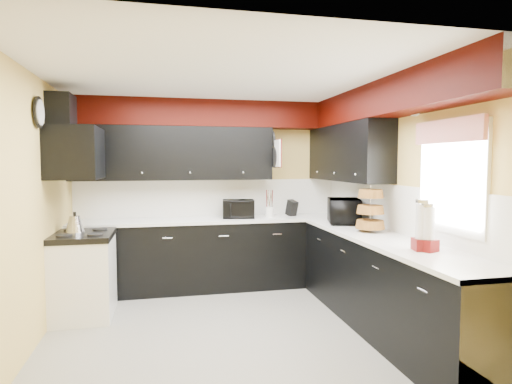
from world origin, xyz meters
TOP-DOWN VIEW (x-y plane):
  - ground at (0.00, 0.00)m, footprint 3.60×3.60m
  - wall_back at (0.00, 1.80)m, footprint 3.60×0.06m
  - wall_right at (1.80, 0.00)m, footprint 0.06×3.60m
  - wall_left at (-1.80, 0.00)m, footprint 0.06×3.60m
  - ceiling at (0.00, 0.00)m, footprint 3.60×3.60m
  - cab_back at (0.00, 1.50)m, footprint 3.60×0.60m
  - cab_right at (1.50, -0.30)m, footprint 0.60×3.00m
  - counter_back at (0.00, 1.50)m, footprint 3.62×0.64m
  - counter_right at (1.50, -0.30)m, footprint 0.64×3.02m
  - splash_back at (0.00, 1.79)m, footprint 3.60×0.02m
  - splash_right at (1.79, 0.00)m, footprint 0.02×3.60m
  - upper_back at (-0.50, 1.62)m, footprint 2.60×0.35m
  - upper_right at (1.62, 0.90)m, footprint 0.35×1.80m
  - soffit_back at (0.00, 1.62)m, footprint 3.60×0.36m
  - soffit_right at (1.62, -0.18)m, footprint 0.36×3.24m
  - stove at (-1.50, 0.75)m, footprint 0.60×0.75m
  - cooktop at (-1.50, 0.75)m, footprint 0.62×0.77m
  - hood at (-1.55, 0.75)m, footprint 0.50×0.78m
  - hood_duct at (-1.68, 0.75)m, footprint 0.24×0.40m
  - window at (1.79, -0.90)m, footprint 0.03×0.86m
  - valance at (1.73, -0.90)m, footprint 0.04×0.88m
  - pan_top at (0.82, 1.55)m, footprint 0.03×0.22m
  - pan_mid at (0.82, 1.42)m, footprint 0.03×0.28m
  - pan_low at (0.82, 1.68)m, footprint 0.03×0.24m
  - cut_board at (0.83, 1.30)m, footprint 0.03×0.26m
  - baskets at (1.52, 0.05)m, footprint 0.27×0.27m
  - clock at (-1.77, 0.25)m, footprint 0.03×0.30m
  - deco_plate at (1.77, -0.35)m, footprint 0.03×0.24m
  - toaster_oven at (0.34, 1.47)m, footprint 0.46×0.40m
  - microwave at (1.51, 0.70)m, footprint 0.51×0.62m
  - utensil_crock at (0.77, 1.49)m, footprint 0.17×0.17m
  - knife_block at (1.10, 1.53)m, footprint 0.14×0.16m
  - kettle at (-1.60, 0.84)m, footprint 0.25×0.25m
  - dispenser_a at (1.49, -0.94)m, footprint 0.18×0.18m
  - dispenser_b at (1.51, -0.98)m, footprint 0.18×0.18m

SIDE VIEW (x-z plane):
  - ground at x=0.00m, z-range 0.00..0.00m
  - stove at x=-1.50m, z-range 0.00..0.86m
  - cab_back at x=0.00m, z-range 0.00..0.90m
  - cab_right at x=1.50m, z-range 0.00..0.90m
  - cooktop at x=-1.50m, z-range 0.86..0.92m
  - counter_back at x=0.00m, z-range 0.90..0.94m
  - counter_right at x=1.50m, z-range 0.90..0.94m
  - kettle at x=-1.60m, z-range 0.92..1.10m
  - utensil_crock at x=0.77m, z-range 0.94..1.08m
  - knife_block at x=1.10m, z-range 0.94..1.15m
  - toaster_oven at x=0.34m, z-range 0.94..1.18m
  - microwave at x=1.51m, z-range 0.94..1.24m
  - dispenser_b at x=1.51m, z-range 0.94..1.31m
  - dispenser_a at x=1.49m, z-range 0.94..1.35m
  - baskets at x=1.52m, z-range 0.93..1.43m
  - splash_back at x=0.00m, z-range 0.94..1.44m
  - splash_right at x=1.79m, z-range 0.94..1.44m
  - wall_back at x=0.00m, z-range 0.00..2.50m
  - wall_right at x=1.80m, z-range 0.00..2.50m
  - wall_left at x=-1.80m, z-range 0.00..2.50m
  - window at x=1.79m, z-range 1.07..2.03m
  - pan_low at x=0.82m, z-range 1.51..1.93m
  - pan_mid at x=0.82m, z-range 1.52..1.98m
  - hood at x=-1.55m, z-range 1.50..2.06m
  - upper_back at x=-0.50m, z-range 1.45..2.15m
  - upper_right at x=1.62m, z-range 1.45..2.15m
  - cut_board at x=0.83m, z-range 1.62..1.98m
  - valance at x=1.73m, z-range 1.85..2.05m
  - pan_top at x=0.82m, z-range 1.80..2.20m
  - clock at x=-1.77m, z-range 2.00..2.30m
  - hood_duct at x=-1.68m, z-range 2.00..2.40m
  - deco_plate at x=1.77m, z-range 2.13..2.37m
  - soffit_back at x=0.00m, z-range 2.15..2.50m
  - soffit_right at x=1.62m, z-range 2.15..2.50m
  - ceiling at x=0.00m, z-range 2.47..2.53m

